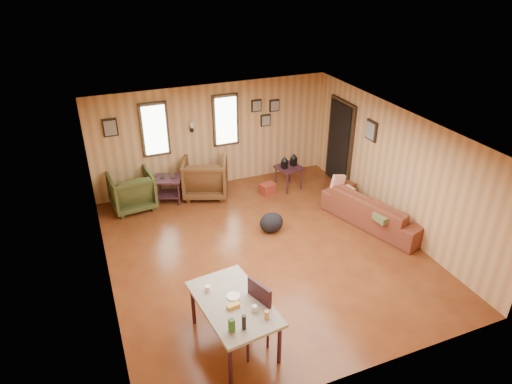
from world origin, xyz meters
The scene contains 11 objects.
room centered at (0.17, 0.27, 1.21)m, with size 5.54×6.04×2.44m.
sofa centered at (2.48, 0.05, 0.43)m, with size 2.22×0.65×0.87m, color brown.
recliner_brown centered at (-0.36, 2.54, 0.49)m, with size 0.96×0.89×0.98m, color #553419.
recliner_green centered at (-1.99, 2.56, 0.44)m, with size 0.86×0.81×0.89m, color #3A411D.
end_table centered at (-1.20, 2.54, 0.39)m, with size 0.69×0.66×0.70m.
side_table centered at (1.52, 2.13, 0.57)m, with size 0.64×0.64×0.84m.
cooler centered at (0.96, 2.05, 0.12)m, with size 0.39×0.32×0.24m.
backpack centered at (0.39, 0.56, 0.21)m, with size 0.56×0.47×0.41m.
sofa_pillows centered at (2.23, 0.21, 0.50)m, with size 0.55×1.71×0.35m.
dining_table centered at (-1.25, -1.89, 0.67)m, with size 1.03×1.53×0.94m.
dining_chair centered at (-1.02, -2.01, 0.57)m, with size 0.59×0.59×1.02m.
Camera 1 is at (-2.75, -6.39, 4.99)m, focal length 32.00 mm.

